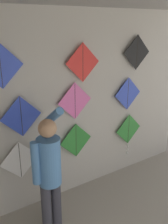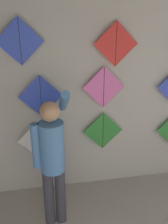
{
  "view_description": "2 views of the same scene",
  "coord_description": "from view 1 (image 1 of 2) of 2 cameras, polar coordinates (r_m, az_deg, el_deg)",
  "views": [
    {
      "loc": [
        -1.35,
        0.87,
        2.59
      ],
      "look_at": [
        0.42,
        3.6,
        1.43
      ],
      "focal_mm": 40.0,
      "sensor_mm": 36.0,
      "label": 1
    },
    {
      "loc": [
        -0.37,
        0.83,
        2.48
      ],
      "look_at": [
        0.12,
        3.6,
        1.3
      ],
      "focal_mm": 40.0,
      "sensor_mm": 36.0,
      "label": 2
    }
  ],
  "objects": [
    {
      "name": "kite_9",
      "position": [
        3.1,
        -18.56,
        9.98
      ],
      "size": [
        0.55,
        0.01,
        0.55
      ],
      "color": "blue"
    },
    {
      "name": "kite_2",
      "position": [
        3.85,
        -1.85,
        -6.53
      ],
      "size": [
        0.55,
        0.01,
        0.55
      ],
      "color": "#338C38"
    },
    {
      "name": "kite_7",
      "position": [
        4.22,
        9.99,
        4.13
      ],
      "size": [
        0.55,
        0.01,
        0.55
      ],
      "color": "blue"
    },
    {
      "name": "kite_5",
      "position": [
        3.32,
        -14.16,
        -1.03
      ],
      "size": [
        0.55,
        0.01,
        0.55
      ],
      "color": "blue"
    },
    {
      "name": "kite_6",
      "position": [
        3.61,
        -2.09,
        2.51
      ],
      "size": [
        0.55,
        0.01,
        0.55
      ],
      "color": "pink"
    },
    {
      "name": "kite_1",
      "position": [
        3.56,
        -14.43,
        -10.64
      ],
      "size": [
        0.55,
        0.01,
        0.55
      ],
      "color": "white"
    },
    {
      "name": "kite_11",
      "position": [
        4.2,
        11.99,
        13.16
      ],
      "size": [
        0.55,
        0.01,
        0.55
      ],
      "color": "black"
    },
    {
      "name": "shopkeeper",
      "position": [
        3.05,
        -7.97,
        -12.84
      ],
      "size": [
        0.43,
        0.6,
        1.7
      ],
      "rotation": [
        0.0,
        0.0,
        0.03
      ],
      "color": "#383842",
      "rests_on": "ground"
    },
    {
      "name": "back_panel",
      "position": [
        3.55,
        -8.65,
        -0.19
      ],
      "size": [
        5.42,
        0.06,
        2.8
      ],
      "primitive_type": "cube",
      "color": "#BCB7AD",
      "rests_on": "ground"
    },
    {
      "name": "kite_10",
      "position": [
        3.56,
        -0.28,
        11.23
      ],
      "size": [
        0.55,
        0.01,
        0.55
      ],
      "color": "red"
    },
    {
      "name": "kite_3",
      "position": [
        4.5,
        10.12,
        -4.35
      ],
      "size": [
        0.55,
        0.04,
        0.76
      ],
      "color": "#338C38"
    }
  ]
}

